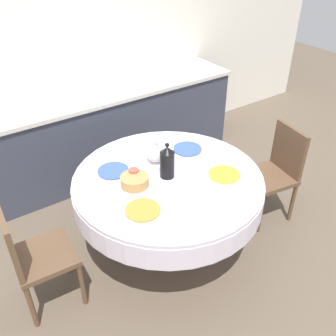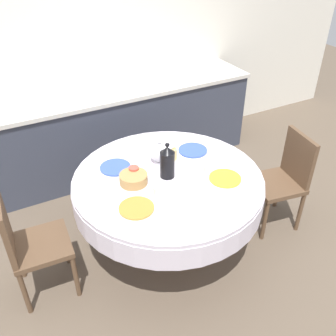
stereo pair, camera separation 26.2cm
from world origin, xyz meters
name	(u,v)px [view 1 (the left image)]	position (x,y,z in m)	size (l,w,h in m)	color
ground_plane	(168,246)	(0.00, 0.00, 0.00)	(12.00, 12.00, 0.00)	brown
wall_back	(68,46)	(0.00, 1.74, 1.30)	(7.00, 0.05, 2.60)	silver
kitchen_counter	(92,135)	(0.00, 1.40, 0.46)	(3.24, 0.64, 0.91)	#383D4C
dining_table	(168,189)	(0.00, 0.00, 0.61)	(1.45, 1.45, 0.73)	olive
chair_left	(276,169)	(1.05, -0.17, 0.49)	(0.46, 0.46, 0.88)	brown
chair_right	(32,254)	(-1.06, 0.07, 0.49)	(0.42, 0.42, 0.88)	brown
plate_near_left	(143,210)	(-0.36, -0.23, 0.74)	(0.24, 0.24, 0.01)	orange
cup_near_left	(163,192)	(-0.17, -0.18, 0.78)	(0.08, 0.08, 0.09)	white
plate_near_right	(224,175)	(0.36, -0.23, 0.74)	(0.24, 0.24, 0.01)	yellow
cup_near_right	(199,166)	(0.24, -0.07, 0.78)	(0.08, 0.08, 0.09)	white
plate_far_left	(113,171)	(-0.31, 0.30, 0.74)	(0.24, 0.24, 0.01)	#3856AD
cup_far_left	(134,175)	(-0.23, 0.11, 0.78)	(0.08, 0.08, 0.09)	#CC4C3D
plate_far_right	(187,149)	(0.36, 0.23, 0.74)	(0.24, 0.24, 0.01)	#3856AD
cup_far_right	(169,154)	(0.15, 0.21, 0.78)	(0.08, 0.08, 0.09)	#DBB766
coffee_carafe	(167,162)	(0.00, 0.01, 0.86)	(0.11, 0.11, 0.29)	black
teapot	(157,153)	(0.04, 0.22, 0.82)	(0.21, 0.15, 0.20)	white
bread_basket	(135,181)	(-0.26, 0.05, 0.77)	(0.21, 0.21, 0.08)	#AD844C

